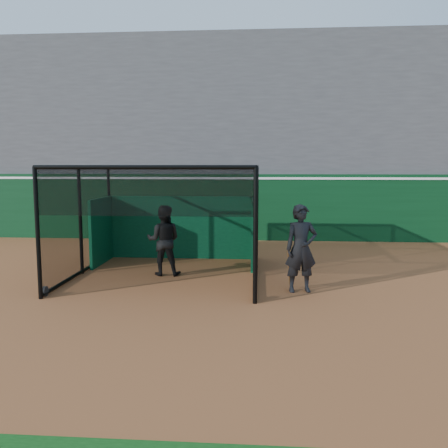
{
  "coord_description": "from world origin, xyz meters",
  "views": [
    {
      "loc": [
        1.73,
        -9.51,
        2.83
      ],
      "look_at": [
        0.86,
        2.0,
        1.4
      ],
      "focal_mm": 38.0,
      "sensor_mm": 36.0,
      "label": 1
    }
  ],
  "objects": [
    {
      "name": "ground",
      "position": [
        0.0,
        0.0,
        0.0
      ],
      "size": [
        120.0,
        120.0,
        0.0
      ],
      "primitive_type": "plane",
      "color": "brown",
      "rests_on": "ground"
    },
    {
      "name": "outfield_wall",
      "position": [
        0.0,
        8.5,
        1.29
      ],
      "size": [
        50.0,
        0.5,
        2.5
      ],
      "color": "#093316",
      "rests_on": "ground"
    },
    {
      "name": "grandstand",
      "position": [
        0.0,
        12.27,
        4.48
      ],
      "size": [
        50.0,
        7.85,
        8.95
      ],
      "color": "#4C4C4F",
      "rests_on": "ground"
    },
    {
      "name": "batting_cage",
      "position": [
        -0.64,
        2.42,
        1.39
      ],
      "size": [
        4.66,
        4.87,
        2.8
      ],
      "color": "black",
      "rests_on": "ground"
    },
    {
      "name": "batter",
      "position": [
        -0.74,
        2.42,
        0.91
      ],
      "size": [
        0.91,
        0.72,
        1.82
      ],
      "primitive_type": "imported",
      "rotation": [
        0.0,
        0.0,
        3.18
      ],
      "color": "black",
      "rests_on": "ground"
    },
    {
      "name": "on_deck_player",
      "position": [
        2.66,
        1.03,
        0.98
      ],
      "size": [
        0.79,
        0.6,
        1.97
      ],
      "color": "black",
      "rests_on": "ground"
    }
  ]
}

